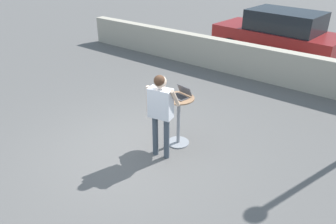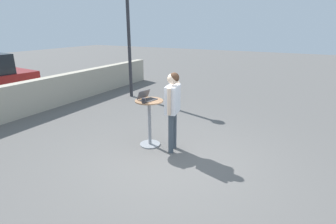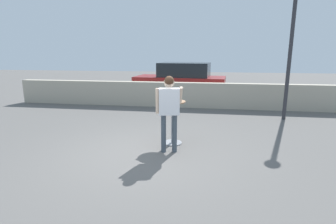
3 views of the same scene
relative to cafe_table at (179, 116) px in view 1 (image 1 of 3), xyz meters
The scene contains 7 objects.
ground_plane 1.14m from the cafe_table, 121.49° to the right, with size 50.00×50.00×0.00m, color #5B5956.
pavement_kerb 4.47m from the cafe_table, 96.38° to the left, with size 13.53×0.35×1.00m.
cafe_table is the anchor object (origin of this frame).
laptop 0.47m from the cafe_table, 80.93° to the left, with size 0.39×0.36×0.20m.
coffee_mug 0.53m from the cafe_table, behind, with size 0.13×0.09×0.11m.
standing_person 0.73m from the cafe_table, 89.88° to the right, with size 0.59×0.44×1.70m.
parked_car_near_street 6.67m from the cafe_table, 94.41° to the left, with size 4.46×2.21×1.70m.
Camera 1 is at (3.87, -3.91, 3.76)m, focal length 35.00 mm.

